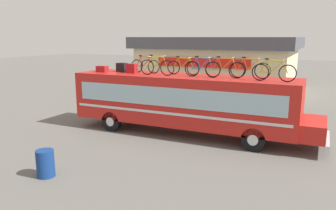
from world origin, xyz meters
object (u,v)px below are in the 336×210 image
Objects in this scene: rooftop_bicycle_5 at (225,69)px; luggage_bag_2 at (122,67)px; trash_bin at (45,163)px; rooftop_bicycle_7 at (274,72)px; rooftop_bicycle_3 at (183,67)px; rooftop_bicycle_1 at (145,66)px; luggage_bag_1 at (102,69)px; rooftop_bicycle_2 at (157,67)px; luggage_bag_3 at (132,68)px; rooftop_bicycle_4 at (202,68)px; bus at (185,100)px; rooftop_bicycle_6 at (250,69)px.

luggage_bag_2 is at bearing 177.05° from rooftop_bicycle_5.
rooftop_bicycle_5 is 8.36m from trash_bin.
luggage_bag_2 is at bearing 101.24° from trash_bin.
rooftop_bicycle_3 is at bearing 171.05° from rooftop_bicycle_7.
rooftop_bicycle_1 is at bearing 176.18° from rooftop_bicycle_5.
rooftop_bicycle_1 is 7.47m from trash_bin.
rooftop_bicycle_7 is (7.75, -0.61, 0.16)m from luggage_bag_2.
luggage_bag_1 is 1.14× the size of luggage_bag_2.
luggage_bag_1 is 0.31× the size of rooftop_bicycle_2.
luggage_bag_1 is 1.67m from luggage_bag_3.
luggage_bag_3 is at bearing -21.53° from luggage_bag_2.
rooftop_bicycle_3 is (3.45, 0.06, 0.14)m from luggage_bag_2.
rooftop_bicycle_3 reaches higher than luggage_bag_3.
luggage_bag_3 is 0.29× the size of rooftop_bicycle_4.
bus is 6.61× the size of rooftop_bicycle_2.
rooftop_bicycle_2 is at bearing 80.91° from trash_bin.
bus is 3.37m from rooftop_bicycle_6.
luggage_bag_3 is at bearing 168.62° from rooftop_bicycle_2.
luggage_bag_3 is (0.80, -0.32, 0.00)m from luggage_bag_2.
luggage_bag_1 is at bearing -171.87° from rooftop_bicycle_3.
luggage_bag_3 is 0.27× the size of rooftop_bicycle_5.
luggage_bag_2 is 5.61m from rooftop_bicycle_5.
rooftop_bicycle_7 is at bearing -5.43° from rooftop_bicycle_1.
rooftop_bicycle_2 reaches higher than trash_bin.
rooftop_bicycle_5 is at bearing -164.38° from rooftop_bicycle_6.
luggage_bag_3 is (-2.89, -0.11, 1.42)m from bus.
rooftop_bicycle_1 is 0.96× the size of rooftop_bicycle_4.
rooftop_bicycle_7 is (4.30, -0.68, 0.02)m from rooftop_bicycle_3.
trash_bin is (-2.07, -7.01, -2.76)m from rooftop_bicycle_3.
rooftop_bicycle_7 reaches higher than luggage_bag_2.
rooftop_bicycle_1 is at bearing -179.81° from rooftop_bicycle_6.
luggage_bag_2 reaches higher than luggage_bag_1.
luggage_bag_2 is 7.77m from rooftop_bicycle_7.
rooftop_bicycle_2 is 3.22m from rooftop_bicycle_5.
luggage_bag_1 reaches higher than trash_bin.
bus is 1.84m from rooftop_bicycle_4.
luggage_bag_3 is at bearing 178.30° from rooftop_bicycle_4.
luggage_bag_3 is at bearing 177.55° from rooftop_bicycle_7.
bus is 7.26× the size of rooftop_bicycle_1.
rooftop_bicycle_6 is (1.06, 0.30, -0.00)m from rooftop_bicycle_5.
rooftop_bicycle_6 is (5.86, 0.32, 0.16)m from luggage_bag_3.
rooftop_bicycle_4 is (3.79, -0.11, 0.16)m from luggage_bag_3.
luggage_bag_1 is 8.61m from rooftop_bicycle_7.
rooftop_bicycle_2 is at bearing -171.41° from rooftop_bicycle_6.
bus is 7.09× the size of rooftop_bicycle_3.
luggage_bag_2 is 6.66m from rooftop_bicycle_6.
rooftop_bicycle_3 is (1.06, 0.70, -0.03)m from rooftop_bicycle_2.
luggage_bag_3 is 1.63m from rooftop_bicycle_2.
trash_bin is at bearing -135.13° from rooftop_bicycle_7.
rooftop_bicycle_3 is at bearing 33.49° from rooftop_bicycle_2.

